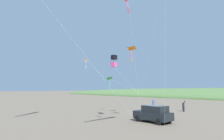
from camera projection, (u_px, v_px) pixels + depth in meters
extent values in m
plane|color=#756654|center=(154.00, 113.00, 29.72)|extent=(600.00, 600.00, 0.00)
cube|color=black|center=(153.00, 115.00, 21.70)|extent=(2.00, 4.36, 0.84)
cube|color=black|center=(155.00, 109.00, 21.51)|extent=(1.72, 2.63, 0.68)
cylinder|color=black|center=(137.00, 119.00, 22.18)|extent=(0.24, 0.67, 0.66)
cylinder|color=black|center=(148.00, 117.00, 23.36)|extent=(0.24, 0.67, 0.66)
cylinder|color=black|center=(158.00, 122.00, 19.95)|extent=(0.24, 0.67, 0.66)
cylinder|color=black|center=(169.00, 120.00, 21.14)|extent=(0.24, 0.67, 0.66)
cube|color=white|center=(162.00, 118.00, 23.61)|extent=(0.60, 0.40, 0.36)
cube|color=white|center=(162.00, 116.00, 23.63)|extent=(0.62, 0.42, 0.06)
cube|color=#B72833|center=(154.00, 107.00, 35.71)|extent=(0.33, 0.32, 0.79)
cylinder|color=#335199|center=(153.00, 103.00, 35.78)|extent=(0.51, 0.51, 0.65)
sphere|color=#A37551|center=(153.00, 100.00, 35.82)|extent=(0.25, 0.25, 0.25)
cylinder|color=#335199|center=(152.00, 100.00, 36.00)|extent=(0.36, 0.33, 0.49)
cylinder|color=#335199|center=(154.00, 100.00, 35.97)|extent=(0.36, 0.33, 0.49)
cube|color=#232328|center=(184.00, 109.00, 31.78)|extent=(0.15, 0.30, 0.75)
cylinder|color=#232328|center=(183.00, 105.00, 31.84)|extent=(0.35, 0.35, 0.62)
sphere|color=beige|center=(183.00, 102.00, 31.88)|extent=(0.23, 0.23, 0.23)
cylinder|color=#232328|center=(185.00, 102.00, 31.88)|extent=(0.10, 0.38, 0.47)
cylinder|color=#232328|center=(184.00, 102.00, 31.67)|extent=(0.10, 0.38, 0.47)
cube|color=black|center=(114.00, 57.00, 23.89)|extent=(0.57, 0.57, 0.55)
cube|color=#EF4C93|center=(114.00, 65.00, 23.80)|extent=(0.57, 0.57, 0.55)
cylinder|color=black|center=(114.00, 61.00, 23.46)|extent=(0.02, 0.02, 1.44)
cylinder|color=black|center=(117.00, 61.00, 23.83)|extent=(0.02, 0.02, 1.44)
cylinder|color=black|center=(111.00, 61.00, 23.86)|extent=(0.02, 0.02, 1.44)
cylinder|color=black|center=(114.00, 61.00, 24.23)|extent=(0.02, 0.02, 1.44)
cylinder|color=white|center=(138.00, 93.00, 23.15)|extent=(3.73, 4.24, 6.36)
cylinder|color=red|center=(127.00, 0.00, 16.99)|extent=(0.11, 0.10, 0.48)
cylinder|color=#EF4C93|center=(128.00, 5.00, 16.93)|extent=(0.12, 0.14, 0.49)
cylinder|color=red|center=(128.00, 10.00, 16.89)|extent=(0.15, 0.12, 0.49)
cylinder|color=white|center=(136.00, 67.00, 19.55)|extent=(5.67, 3.25, 11.69)
cylinder|color=white|center=(150.00, 48.00, 20.61)|extent=(4.39, 7.61, 15.97)
pyramid|color=green|center=(109.00, 78.00, 31.10)|extent=(1.16, 0.79, 0.51)
cylinder|color=black|center=(109.00, 78.00, 31.07)|extent=(0.13, 0.82, 0.58)
cylinder|color=green|center=(109.00, 80.00, 31.03)|extent=(0.11, 0.15, 0.50)
cylinder|color=#1EB7C6|center=(110.00, 83.00, 30.97)|extent=(0.13, 0.13, 0.50)
cylinder|color=green|center=(110.00, 86.00, 30.91)|extent=(0.15, 0.12, 0.50)
cylinder|color=white|center=(147.00, 95.00, 31.52)|extent=(9.99, 7.13, 5.31)
pyramid|color=orange|center=(132.00, 48.00, 26.07)|extent=(1.37, 0.95, 0.47)
cylinder|color=black|center=(132.00, 48.00, 26.04)|extent=(0.12, 1.09, 0.48)
cylinder|color=orange|center=(132.00, 51.00, 26.01)|extent=(0.17, 0.17, 0.60)
cylinder|color=#EF4C93|center=(131.00, 55.00, 25.99)|extent=(0.18, 0.16, 0.60)
cylinder|color=orange|center=(132.00, 60.00, 26.00)|extent=(0.18, 0.16, 0.60)
cylinder|color=white|center=(140.00, 83.00, 30.15)|extent=(8.67, 4.50, 9.02)
cylinder|color=white|center=(87.00, 57.00, 19.96)|extent=(9.09, 6.08, 13.77)
cylinder|color=white|center=(165.00, 54.00, 16.45)|extent=(3.58, 2.80, 13.28)
pyramid|color=white|center=(86.00, 60.00, 36.70)|extent=(1.19, 0.86, 0.51)
cylinder|color=black|center=(86.00, 60.00, 36.67)|extent=(0.19, 0.79, 0.58)
cylinder|color=white|center=(86.00, 62.00, 36.63)|extent=(0.11, 0.09, 0.49)
cylinder|color=#EF4C93|center=(86.00, 64.00, 36.61)|extent=(0.16, 0.14, 0.50)
cylinder|color=white|center=(86.00, 67.00, 36.60)|extent=(0.10, 0.13, 0.49)
cylinder|color=white|center=(113.00, 84.00, 36.53)|extent=(7.80, 6.24, 9.02)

